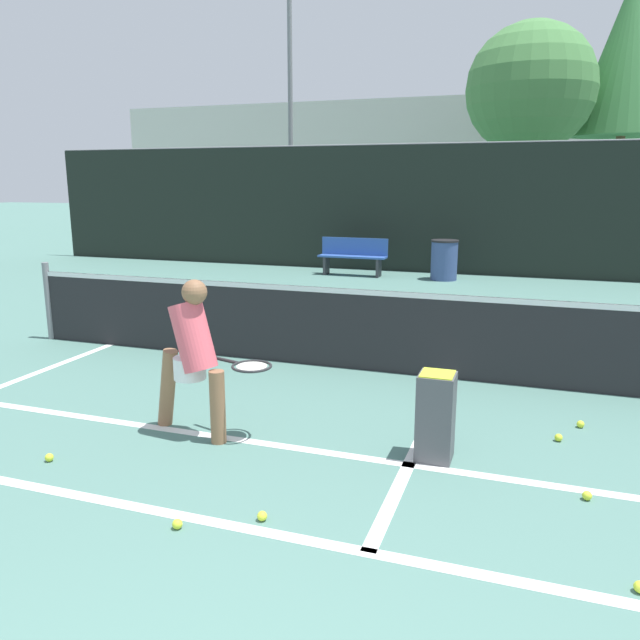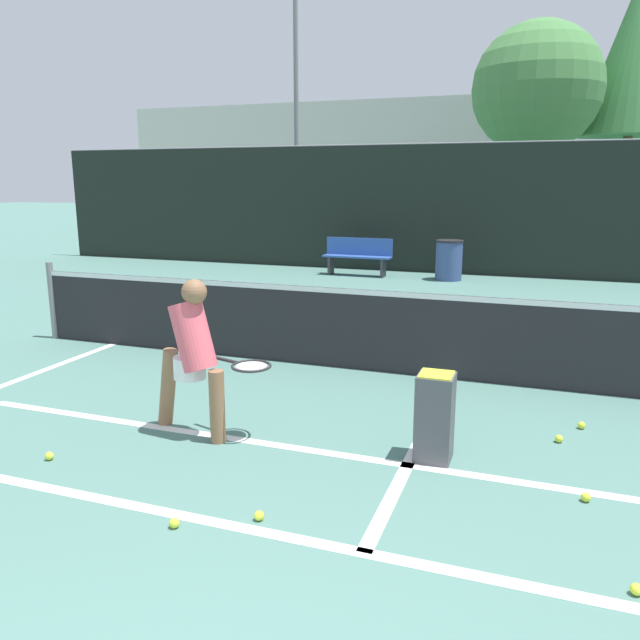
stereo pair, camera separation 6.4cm
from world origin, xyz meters
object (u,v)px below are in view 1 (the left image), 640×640
Objects in this scene: ball_hopper at (436,414)px; courtside_bench at (353,255)px; player_practicing at (194,352)px; trash_bin at (444,260)px.

ball_hopper is 9.85m from courtside_bench.
player_practicing reaches higher than ball_hopper.
courtside_bench is 2.10m from trash_bin.
courtside_bench is (-1.33, 9.45, -0.28)m from player_practicing.
ball_hopper is 0.80× the size of trash_bin.
ball_hopper is (2.02, 0.19, -0.37)m from player_practicing.
player_practicing reaches higher than courtside_bench.
player_practicing is at bearing -174.53° from ball_hopper.
courtside_bench is 1.81× the size of trash_bin.
player_practicing is at bearing -80.91° from courtside_bench.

